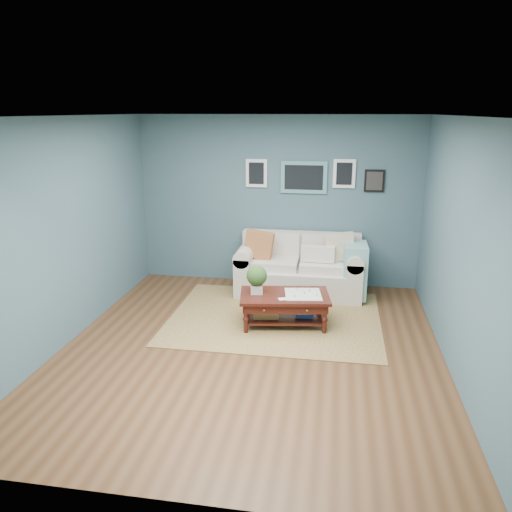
# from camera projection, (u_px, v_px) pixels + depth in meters

# --- Properties ---
(room_shell) EXTENTS (5.00, 5.02, 2.70)m
(room_shell) POSITION_uv_depth(u_px,v_px,m) (252.00, 238.00, 5.67)
(room_shell) COLOR brown
(room_shell) RESTS_ON ground
(area_rug) EXTENTS (2.85, 2.28, 0.01)m
(area_rug) POSITION_uv_depth(u_px,v_px,m) (275.00, 317.00, 6.89)
(area_rug) COLOR brown
(area_rug) RESTS_ON ground
(loveseat) EXTENTS (1.97, 0.89, 1.01)m
(loveseat) POSITION_uv_depth(u_px,v_px,m) (305.00, 268.00, 7.73)
(loveseat) COLOR beige
(loveseat) RESTS_ON ground
(coffee_table) EXTENTS (1.25, 0.84, 0.81)m
(coffee_table) POSITION_uv_depth(u_px,v_px,m) (280.00, 300.00, 6.57)
(coffee_table) COLOR black
(coffee_table) RESTS_ON ground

